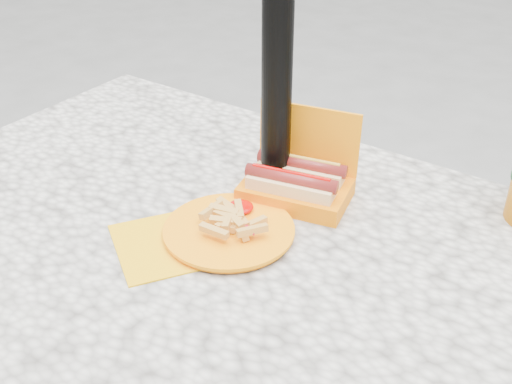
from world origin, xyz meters
The scene contains 3 objects.
picnic_table centered at (0.00, 0.00, 0.64)m, with size 1.20×0.80×0.75m.
hotdog_box centered at (0.05, 0.15, 0.78)m, with size 0.20×0.16×0.15m.
fries_plate centered at (0.01, -0.01, 0.76)m, with size 0.28×0.29×0.04m.
Camera 1 is at (0.52, -0.65, 1.34)m, focal length 45.00 mm.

